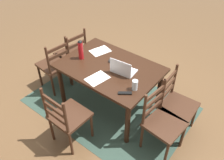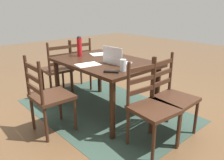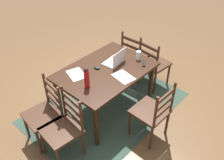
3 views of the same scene
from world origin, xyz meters
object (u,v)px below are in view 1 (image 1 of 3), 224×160
at_px(chair_left_far, 162,122).
at_px(chair_right_near, 72,54).
at_px(chair_far_head, 67,117).
at_px(chair_right_far, 55,65).
at_px(water_bottle, 81,49).
at_px(drinking_glass, 135,85).
at_px(laptop, 122,69).
at_px(dining_table, 110,72).
at_px(chair_left_near, 176,105).
at_px(computer_mouse, 111,60).
at_px(tv_remote, 125,93).

xyz_separation_m(chair_left_far, chair_right_near, (1.99, -0.38, 0.00)).
relative_size(chair_left_far, chair_far_head, 1.00).
xyz_separation_m(chair_right_far, water_bottle, (-0.54, -0.11, 0.45)).
distance_m(chair_right_far, drinking_glass, 1.58).
bearing_deg(chair_left_far, laptop, -14.07).
bearing_deg(chair_right_near, dining_table, 169.07).
height_order(dining_table, chair_left_near, chair_left_near).
distance_m(chair_left_far, chair_right_far, 1.99).
distance_m(chair_left_far, chair_far_head, 1.20).
xyz_separation_m(chair_left_near, water_bottle, (1.45, 0.29, 0.45)).
distance_m(drinking_glass, computer_mouse, 0.68).
distance_m(chair_left_far, computer_mouse, 1.15).
xyz_separation_m(dining_table, computer_mouse, (0.07, -0.11, 0.11)).
distance_m(dining_table, chair_left_far, 1.03).
bearing_deg(dining_table, drinking_glass, 161.80).
height_order(chair_right_near, drinking_glass, chair_right_near).
relative_size(chair_left_far, laptop, 2.78).
xyz_separation_m(chair_far_head, laptop, (-0.23, -0.86, 0.35)).
bearing_deg(computer_mouse, chair_left_near, 174.65).
xyz_separation_m(chair_right_near, computer_mouse, (-0.93, 0.08, 0.31)).
bearing_deg(water_bottle, chair_left_far, 176.11).
bearing_deg(dining_table, chair_right_near, -10.93).
bearing_deg(laptop, chair_left_far, 165.93).
bearing_deg(chair_right_near, chair_left_far, 169.03).
bearing_deg(tv_remote, dining_table, -159.84).
bearing_deg(chair_far_head, chair_right_near, -46.79).
height_order(chair_far_head, drinking_glass, chair_far_head).
distance_m(laptop, tv_remote, 0.43).
relative_size(chair_far_head, chair_left_near, 1.00).
bearing_deg(laptop, dining_table, -0.28).
xyz_separation_m(chair_far_head, chair_right_near, (0.99, -1.06, 0.00)).
distance_m(chair_left_near, computer_mouse, 1.11).
bearing_deg(chair_right_near, chair_left_near, -179.88).
height_order(chair_left_far, tv_remote, chair_left_far).
bearing_deg(dining_table, tv_remote, 147.26).
relative_size(laptop, computer_mouse, 3.42).
xyz_separation_m(chair_left_near, computer_mouse, (1.06, 0.08, 0.31)).
height_order(computer_mouse, tv_remote, computer_mouse).
height_order(dining_table, water_bottle, water_bottle).
distance_m(chair_left_far, water_bottle, 1.52).
relative_size(dining_table, chair_far_head, 1.48).
distance_m(chair_left_far, tv_remote, 0.59).
distance_m(laptop, water_bottle, 0.70).
relative_size(chair_right_near, laptop, 2.78).
xyz_separation_m(water_bottle, tv_remote, (-0.96, 0.23, -0.15)).
relative_size(chair_left_near, laptop, 2.78).
xyz_separation_m(water_bottle, computer_mouse, (-0.39, -0.21, -0.14)).
bearing_deg(drinking_glass, chair_right_far, 0.78).
distance_m(dining_table, computer_mouse, 0.17).
relative_size(chair_left_near, computer_mouse, 9.50).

